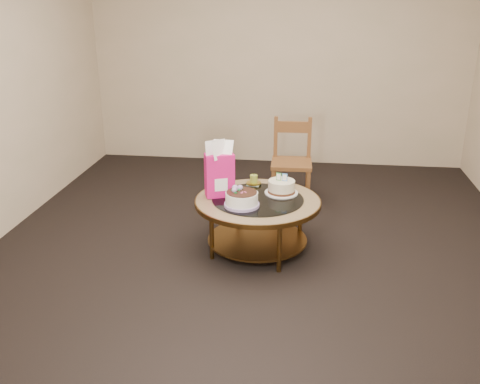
# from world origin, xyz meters

# --- Properties ---
(ground) EXTENTS (5.00, 5.00, 0.00)m
(ground) POSITION_xyz_m (0.00, 0.00, 0.00)
(ground) COLOR black
(ground) RESTS_ON ground
(room_walls) EXTENTS (4.52, 5.02, 2.61)m
(room_walls) POSITION_xyz_m (0.00, 0.00, 1.54)
(room_walls) COLOR beige
(room_walls) RESTS_ON ground
(coffee_table) EXTENTS (1.02, 1.02, 0.46)m
(coffee_table) POSITION_xyz_m (0.00, -0.00, 0.38)
(coffee_table) COLOR brown
(coffee_table) RESTS_ON ground
(decorated_cake) EXTENTS (0.28, 0.28, 0.16)m
(decorated_cake) POSITION_xyz_m (-0.11, -0.17, 0.51)
(decorated_cake) COLOR #A086BE
(decorated_cake) RESTS_ON coffee_table
(cream_cake) EXTENTS (0.28, 0.28, 0.17)m
(cream_cake) POSITION_xyz_m (0.18, 0.15, 0.51)
(cream_cake) COLOR white
(cream_cake) RESTS_ON coffee_table
(gift_bag) EXTENTS (0.26, 0.22, 0.46)m
(gift_bag) POSITION_xyz_m (-0.32, 0.03, 0.68)
(gift_bag) COLOR #E5156B
(gift_bag) RESTS_ON coffee_table
(pillar_candle) EXTENTS (0.13, 0.13, 0.10)m
(pillar_candle) POSITION_xyz_m (-0.07, 0.33, 0.49)
(pillar_candle) COLOR #CBC153
(pillar_candle) RESTS_ON coffee_table
(dining_chair) EXTENTS (0.40, 0.40, 0.85)m
(dining_chair) POSITION_xyz_m (0.23, 1.12, 0.43)
(dining_chair) COLOR brown
(dining_chair) RESTS_ON ground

